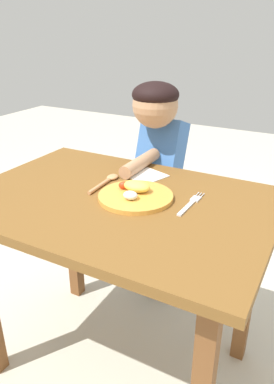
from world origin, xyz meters
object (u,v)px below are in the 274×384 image
at_px(plate, 135,194).
at_px(spoon, 107,181).
at_px(person, 160,183).
at_px(fork, 191,204).

distance_m(plate, spoon, 0.17).
bearing_deg(person, plate, 104.47).
relative_size(spoon, person, 0.18).
height_order(fork, person, person).
distance_m(plate, fork, 0.19).
bearing_deg(fork, person, 38.53).
bearing_deg(plate, spoon, 157.21).
xyz_separation_m(fork, spoon, (-0.34, 0.02, 0.00)).
height_order(plate, spoon, plate).
bearing_deg(fork, spoon, 87.87).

